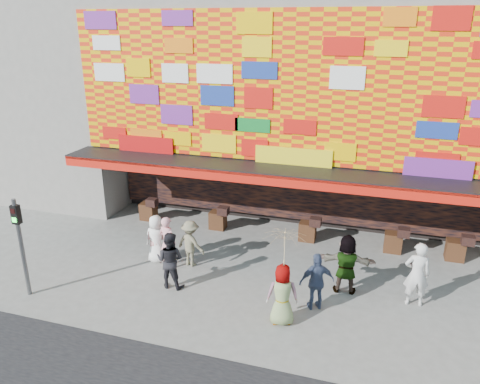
{
  "coord_description": "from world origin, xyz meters",
  "views": [
    {
      "loc": [
        3.33,
        -11.06,
        7.54
      ],
      "look_at": [
        -0.78,
        2.0,
        2.59
      ],
      "focal_mm": 35.0,
      "sensor_mm": 36.0,
      "label": 1
    }
  ],
  "objects_px": {
    "ped_a": "(156,239)",
    "ped_i": "(156,239)",
    "ped_b": "(168,242)",
    "ped_d": "(191,243)",
    "ped_f": "(346,264)",
    "signal_left": "(20,237)",
    "ped_c": "(170,260)",
    "parasol": "(284,249)",
    "ped_g": "(282,295)",
    "ped_h": "(417,274)",
    "ped_e": "(317,281)"
  },
  "relations": [
    {
      "from": "ped_d",
      "to": "parasol",
      "type": "height_order",
      "value": "parasol"
    },
    {
      "from": "ped_g",
      "to": "ped_h",
      "type": "height_order",
      "value": "ped_h"
    },
    {
      "from": "ped_i",
      "to": "parasol",
      "type": "distance_m",
      "value": 5.49
    },
    {
      "from": "signal_left",
      "to": "ped_a",
      "type": "bearing_deg",
      "value": 47.93
    },
    {
      "from": "ped_b",
      "to": "ped_a",
      "type": "bearing_deg",
      "value": -6.19
    },
    {
      "from": "parasol",
      "to": "ped_a",
      "type": "bearing_deg",
      "value": 155.87
    },
    {
      "from": "ped_h",
      "to": "ped_i",
      "type": "height_order",
      "value": "ped_h"
    },
    {
      "from": "ped_e",
      "to": "ped_h",
      "type": "distance_m",
      "value": 2.82
    },
    {
      "from": "parasol",
      "to": "ped_c",
      "type": "bearing_deg",
      "value": 167.31
    },
    {
      "from": "ped_i",
      "to": "ped_f",
      "type": "bearing_deg",
      "value": -174.25
    },
    {
      "from": "ped_d",
      "to": "ped_g",
      "type": "relative_size",
      "value": 0.91
    },
    {
      "from": "ped_c",
      "to": "ped_d",
      "type": "height_order",
      "value": "ped_c"
    },
    {
      "from": "ped_g",
      "to": "ped_i",
      "type": "bearing_deg",
      "value": -41.45
    },
    {
      "from": "signal_left",
      "to": "ped_i",
      "type": "relative_size",
      "value": 2.0
    },
    {
      "from": "ped_c",
      "to": "ped_h",
      "type": "xyz_separation_m",
      "value": [
        6.99,
        1.17,
        0.08
      ]
    },
    {
      "from": "ped_d",
      "to": "parasol",
      "type": "relative_size",
      "value": 0.8
    },
    {
      "from": "ped_f",
      "to": "ped_h",
      "type": "distance_m",
      "value": 1.94
    },
    {
      "from": "ped_b",
      "to": "parasol",
      "type": "distance_m",
      "value": 4.82
    },
    {
      "from": "ped_a",
      "to": "ped_e",
      "type": "xyz_separation_m",
      "value": [
        5.48,
        -1.15,
        0.02
      ]
    },
    {
      "from": "signal_left",
      "to": "ped_c",
      "type": "xyz_separation_m",
      "value": [
        3.8,
        1.67,
        -0.98
      ]
    },
    {
      "from": "ped_a",
      "to": "ped_f",
      "type": "height_order",
      "value": "ped_f"
    },
    {
      "from": "ped_a",
      "to": "ped_i",
      "type": "xyz_separation_m",
      "value": [
        -0.08,
        0.11,
        -0.07
      ]
    },
    {
      "from": "ped_f",
      "to": "ped_h",
      "type": "relative_size",
      "value": 0.95
    },
    {
      "from": "ped_a",
      "to": "ped_b",
      "type": "height_order",
      "value": "ped_b"
    },
    {
      "from": "ped_b",
      "to": "ped_f",
      "type": "distance_m",
      "value": 5.67
    },
    {
      "from": "ped_a",
      "to": "ped_d",
      "type": "xyz_separation_m",
      "value": [
        1.18,
        0.1,
        -0.04
      ]
    },
    {
      "from": "ped_b",
      "to": "ped_i",
      "type": "distance_m",
      "value": 0.68
    },
    {
      "from": "signal_left",
      "to": "ped_f",
      "type": "distance_m",
      "value": 9.38
    },
    {
      "from": "ped_a",
      "to": "ped_g",
      "type": "relative_size",
      "value": 0.96
    },
    {
      "from": "ped_f",
      "to": "signal_left",
      "type": "bearing_deg",
      "value": 14.35
    },
    {
      "from": "ped_e",
      "to": "ped_f",
      "type": "relative_size",
      "value": 0.93
    },
    {
      "from": "ped_g",
      "to": "ped_h",
      "type": "relative_size",
      "value": 0.89
    },
    {
      "from": "ped_e",
      "to": "ped_h",
      "type": "xyz_separation_m",
      "value": [
        2.63,
        1.02,
        0.12
      ]
    },
    {
      "from": "ped_g",
      "to": "ped_a",
      "type": "bearing_deg",
      "value": -40.78
    },
    {
      "from": "ped_b",
      "to": "ped_d",
      "type": "xyz_separation_m",
      "value": [
        0.67,
        0.31,
        -0.1
      ]
    },
    {
      "from": "ped_a",
      "to": "ped_h",
      "type": "relative_size",
      "value": 0.86
    },
    {
      "from": "ped_f",
      "to": "ped_g",
      "type": "relative_size",
      "value": 1.06
    },
    {
      "from": "signal_left",
      "to": "ped_c",
      "type": "height_order",
      "value": "signal_left"
    },
    {
      "from": "ped_a",
      "to": "ped_b",
      "type": "xyz_separation_m",
      "value": [
        0.51,
        -0.21,
        0.05
      ]
    },
    {
      "from": "ped_h",
      "to": "ped_c",
      "type": "bearing_deg",
      "value": 2.82
    },
    {
      "from": "ped_c",
      "to": "ped_a",
      "type": "bearing_deg",
      "value": -49.17
    },
    {
      "from": "ped_c",
      "to": "ped_e",
      "type": "bearing_deg",
      "value": -177.72
    },
    {
      "from": "ped_a",
      "to": "ped_g",
      "type": "bearing_deg",
      "value": 152.09
    },
    {
      "from": "signal_left",
      "to": "parasol",
      "type": "xyz_separation_m",
      "value": [
        7.41,
        0.86,
        0.34
      ]
    },
    {
      "from": "signal_left",
      "to": "ped_d",
      "type": "xyz_separation_m",
      "value": [
        3.86,
        3.08,
        -1.08
      ]
    },
    {
      "from": "ped_a",
      "to": "ped_g",
      "type": "xyz_separation_m",
      "value": [
        4.72,
        -2.12,
        0.04
      ]
    },
    {
      "from": "signal_left",
      "to": "ped_e",
      "type": "xyz_separation_m",
      "value": [
        8.17,
        1.82,
        -1.02
      ]
    },
    {
      "from": "ped_d",
      "to": "ped_f",
      "type": "bearing_deg",
      "value": -166.17
    },
    {
      "from": "ped_a",
      "to": "parasol",
      "type": "height_order",
      "value": "parasol"
    },
    {
      "from": "signal_left",
      "to": "ped_e",
      "type": "relative_size",
      "value": 1.78
    }
  ]
}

